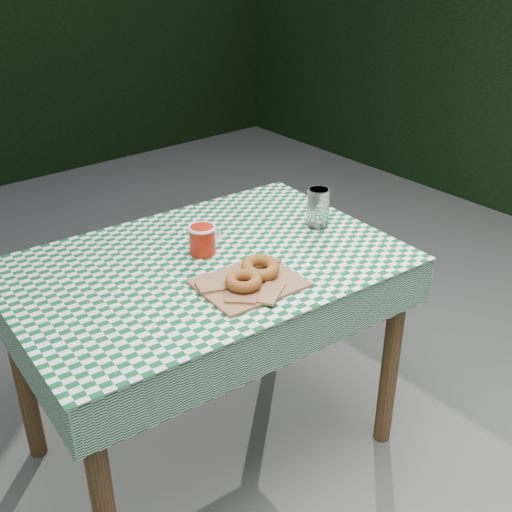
{
  "coord_description": "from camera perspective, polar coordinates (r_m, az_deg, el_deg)",
  "views": [
    {
      "loc": [
        -0.78,
        -1.6,
        1.68
      ],
      "look_at": [
        0.29,
        -0.29,
        0.79
      ],
      "focal_mm": 44.51,
      "sensor_mm": 36.0,
      "label": 1
    }
  ],
  "objects": [
    {
      "name": "bagel_front",
      "position": [
        1.78,
        -1.14,
        -2.25
      ],
      "size": [
        0.11,
        0.11,
        0.03
      ],
      "primitive_type": "torus",
      "rotation": [
        0.0,
        0.0,
        -0.08
      ],
      "color": "brown",
      "rests_on": "paper_bag"
    },
    {
      "name": "tablecloth",
      "position": [
        1.96,
        -4.62,
        -0.56
      ],
      "size": [
        1.24,
        0.88,
        0.01
      ],
      "primitive_type": "cube",
      "rotation": [
        0.0,
        0.0,
        -0.06
      ],
      "color": "#0C4D24",
      "rests_on": "table"
    },
    {
      "name": "drinking_glass",
      "position": [
        2.16,
        5.6,
        4.32
      ],
      "size": [
        0.08,
        0.08,
        0.14
      ],
      "primitive_type": "cylinder",
      "rotation": [
        0.0,
        0.0,
        0.07
      ],
      "color": "silver",
      "rests_on": "tablecloth"
    },
    {
      "name": "bagel_back",
      "position": [
        1.85,
        0.37,
        -1.04
      ],
      "size": [
        0.14,
        0.14,
        0.04
      ],
      "primitive_type": "torus",
      "rotation": [
        0.0,
        0.0,
        -0.25
      ],
      "color": "brown",
      "rests_on": "paper_bag"
    },
    {
      "name": "ground",
      "position": [
        2.45,
        -9.88,
        -16.02
      ],
      "size": [
        60.0,
        60.0,
        0.0
      ],
      "primitive_type": "plane",
      "color": "#565650",
      "rests_on": "ground"
    },
    {
      "name": "coffee_mug",
      "position": [
        1.98,
        -4.85,
        1.44
      ],
      "size": [
        0.19,
        0.19,
        0.09
      ],
      "primitive_type": null,
      "rotation": [
        0.0,
        0.0,
        0.17
      ],
      "color": "#A0190A",
      "rests_on": "tablecloth"
    },
    {
      "name": "paper_bag",
      "position": [
        1.82,
        -0.61,
        -2.41
      ],
      "size": [
        0.3,
        0.25,
        0.02
      ],
      "primitive_type": "cube",
      "rotation": [
        0.0,
        0.0,
        -0.06
      ],
      "color": "#9D6E44",
      "rests_on": "tablecloth"
    },
    {
      "name": "table",
      "position": [
        2.16,
        -4.24,
        -9.4
      ],
      "size": [
        1.22,
        0.85,
        0.75
      ],
      "primitive_type": "cube",
      "rotation": [
        0.0,
        0.0,
        -0.06
      ],
      "color": "#53321C",
      "rests_on": "ground"
    }
  ]
}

